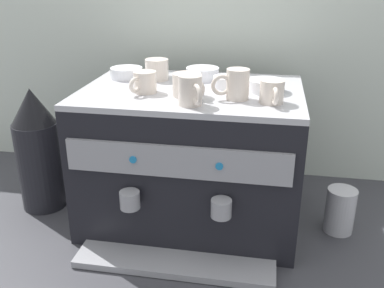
{
  "coord_description": "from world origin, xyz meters",
  "views": [
    {
      "loc": [
        0.23,
        -1.26,
        0.79
      ],
      "look_at": [
        0.0,
        0.0,
        0.26
      ],
      "focal_mm": 40.57,
      "sensor_mm": 36.0,
      "label": 1
    }
  ],
  "objects_px": {
    "coffee_grinder": "(38,150)",
    "milk_pitcher": "(340,210)",
    "ceramic_cup_2": "(144,82)",
    "ceramic_cup_3": "(157,69)",
    "ceramic_cup_1": "(187,85)",
    "ceramic_bowl_0": "(267,86)",
    "ceramic_cup_0": "(191,91)",
    "ceramic_cup_5": "(236,84)",
    "ceramic_bowl_3": "(127,73)",
    "espresso_machine": "(192,156)",
    "ceramic_bowl_2": "(228,82)",
    "ceramic_cup_4": "(272,92)",
    "ceramic_bowl_1": "(202,74)"
  },
  "relations": [
    {
      "from": "espresso_machine",
      "to": "ceramic_cup_1",
      "type": "xyz_separation_m",
      "value": [
        0.0,
        -0.08,
        0.26
      ]
    },
    {
      "from": "milk_pitcher",
      "to": "coffee_grinder",
      "type": "bearing_deg",
      "value": -179.1
    },
    {
      "from": "ceramic_cup_4",
      "to": "ceramic_bowl_3",
      "type": "relative_size",
      "value": 0.94
    },
    {
      "from": "ceramic_cup_3",
      "to": "ceramic_cup_4",
      "type": "bearing_deg",
      "value": -29.04
    },
    {
      "from": "ceramic_cup_1",
      "to": "ceramic_bowl_2",
      "type": "xyz_separation_m",
      "value": [
        0.1,
        0.12,
        -0.02
      ]
    },
    {
      "from": "ceramic_cup_5",
      "to": "ceramic_bowl_0",
      "type": "distance_m",
      "value": 0.13
    },
    {
      "from": "ceramic_cup_5",
      "to": "ceramic_bowl_2",
      "type": "distance_m",
      "value": 0.14
    },
    {
      "from": "ceramic_cup_0",
      "to": "ceramic_cup_4",
      "type": "height_order",
      "value": "ceramic_cup_0"
    },
    {
      "from": "ceramic_cup_5",
      "to": "ceramic_cup_0",
      "type": "bearing_deg",
      "value": -145.19
    },
    {
      "from": "ceramic_cup_3",
      "to": "milk_pitcher",
      "type": "relative_size",
      "value": 0.77
    },
    {
      "from": "ceramic_cup_5",
      "to": "milk_pitcher",
      "type": "xyz_separation_m",
      "value": [
        0.34,
        0.08,
        -0.41
      ]
    },
    {
      "from": "ceramic_cup_2",
      "to": "ceramic_cup_3",
      "type": "xyz_separation_m",
      "value": [
        -0.0,
        0.16,
        0.0
      ]
    },
    {
      "from": "ceramic_cup_5",
      "to": "ceramic_cup_3",
      "type": "bearing_deg",
      "value": 145.85
    },
    {
      "from": "espresso_machine",
      "to": "ceramic_cup_2",
      "type": "bearing_deg",
      "value": -153.69
    },
    {
      "from": "ceramic_cup_3",
      "to": "ceramic_cup_4",
      "type": "xyz_separation_m",
      "value": [
        0.37,
        -0.21,
        -0.0
      ]
    },
    {
      "from": "milk_pitcher",
      "to": "espresso_machine",
      "type": "bearing_deg",
      "value": 179.08
    },
    {
      "from": "ceramic_cup_5",
      "to": "ceramic_bowl_3",
      "type": "relative_size",
      "value": 0.98
    },
    {
      "from": "ceramic_bowl_1",
      "to": "coffee_grinder",
      "type": "xyz_separation_m",
      "value": [
        -0.54,
        -0.16,
        -0.25
      ]
    },
    {
      "from": "ceramic_cup_0",
      "to": "ceramic_bowl_1",
      "type": "xyz_separation_m",
      "value": [
        -0.01,
        0.3,
        -0.02
      ]
    },
    {
      "from": "espresso_machine",
      "to": "ceramic_bowl_1",
      "type": "relative_size",
      "value": 6.15
    },
    {
      "from": "espresso_machine",
      "to": "ceramic_cup_0",
      "type": "bearing_deg",
      "value": -80.8
    },
    {
      "from": "ceramic_cup_5",
      "to": "ceramic_bowl_2",
      "type": "xyz_separation_m",
      "value": [
        -0.03,
        0.13,
        -0.03
      ]
    },
    {
      "from": "espresso_machine",
      "to": "ceramic_cup_4",
      "type": "xyz_separation_m",
      "value": [
        0.24,
        -0.11,
        0.25
      ]
    },
    {
      "from": "ceramic_bowl_3",
      "to": "ceramic_cup_1",
      "type": "bearing_deg",
      "value": -36.75
    },
    {
      "from": "ceramic_cup_1",
      "to": "ceramic_cup_2",
      "type": "bearing_deg",
      "value": 173.45
    },
    {
      "from": "espresso_machine",
      "to": "milk_pitcher",
      "type": "xyz_separation_m",
      "value": [
        0.48,
        -0.01,
        -0.15
      ]
    },
    {
      "from": "ceramic_cup_3",
      "to": "ceramic_bowl_0",
      "type": "xyz_separation_m",
      "value": [
        0.35,
        -0.09,
        -0.02
      ]
    },
    {
      "from": "ceramic_bowl_0",
      "to": "ceramic_bowl_1",
      "type": "relative_size",
      "value": 0.98
    },
    {
      "from": "ceramic_bowl_3",
      "to": "ceramic_cup_3",
      "type": "bearing_deg",
      "value": 1.2
    },
    {
      "from": "ceramic_cup_2",
      "to": "coffee_grinder",
      "type": "bearing_deg",
      "value": 174.12
    },
    {
      "from": "ceramic_bowl_1",
      "to": "ceramic_cup_5",
      "type": "bearing_deg",
      "value": -59.49
    },
    {
      "from": "ceramic_bowl_3",
      "to": "milk_pitcher",
      "type": "distance_m",
      "value": 0.82
    },
    {
      "from": "ceramic_cup_0",
      "to": "ceramic_bowl_2",
      "type": "xyz_separation_m",
      "value": [
        0.08,
        0.21,
        -0.02
      ]
    },
    {
      "from": "ceramic_cup_4",
      "to": "ceramic_bowl_3",
      "type": "height_order",
      "value": "ceramic_cup_4"
    },
    {
      "from": "ceramic_cup_2",
      "to": "milk_pitcher",
      "type": "relative_size",
      "value": 0.67
    },
    {
      "from": "ceramic_cup_1",
      "to": "ceramic_cup_3",
      "type": "xyz_separation_m",
      "value": [
        -0.13,
        0.18,
        0.0
      ]
    },
    {
      "from": "ceramic_cup_0",
      "to": "coffee_grinder",
      "type": "distance_m",
      "value": 0.63
    },
    {
      "from": "ceramic_bowl_2",
      "to": "ceramic_cup_4",
      "type": "bearing_deg",
      "value": -48.33
    },
    {
      "from": "coffee_grinder",
      "to": "espresso_machine",
      "type": "bearing_deg",
      "value": 2.55
    },
    {
      "from": "ceramic_cup_0",
      "to": "ceramic_cup_5",
      "type": "bearing_deg",
      "value": 34.81
    },
    {
      "from": "ceramic_bowl_3",
      "to": "ceramic_bowl_0",
      "type": "bearing_deg",
      "value": -10.68
    },
    {
      "from": "espresso_machine",
      "to": "milk_pitcher",
      "type": "relative_size",
      "value": 4.55
    },
    {
      "from": "ceramic_cup_1",
      "to": "ceramic_bowl_0",
      "type": "distance_m",
      "value": 0.24
    },
    {
      "from": "ceramic_cup_4",
      "to": "milk_pitcher",
      "type": "height_order",
      "value": "ceramic_cup_4"
    },
    {
      "from": "ceramic_bowl_0",
      "to": "ceramic_cup_5",
      "type": "bearing_deg",
      "value": -130.9
    },
    {
      "from": "ceramic_bowl_3",
      "to": "milk_pitcher",
      "type": "xyz_separation_m",
      "value": [
        0.71,
        -0.11,
        -0.39
      ]
    },
    {
      "from": "coffee_grinder",
      "to": "milk_pitcher",
      "type": "distance_m",
      "value": 1.01
    },
    {
      "from": "milk_pitcher",
      "to": "ceramic_cup_0",
      "type": "bearing_deg",
      "value": -161.02
    },
    {
      "from": "ceramic_cup_2",
      "to": "milk_pitcher",
      "type": "xyz_separation_m",
      "value": [
        0.61,
        0.06,
        -0.4
      ]
    },
    {
      "from": "ceramic_cup_1",
      "to": "ceramic_bowl_1",
      "type": "relative_size",
      "value": 0.98
    }
  ]
}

